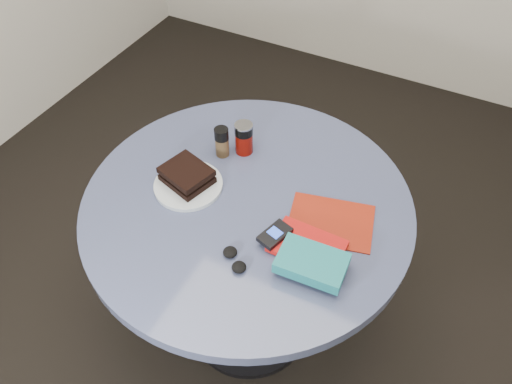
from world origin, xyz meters
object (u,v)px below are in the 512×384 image
at_px(table, 248,234).
at_px(novel, 312,263).
at_px(pepper_grinder, 222,142).
at_px(mp3_player, 275,234).
at_px(plate, 188,185).
at_px(red_book, 307,246).
at_px(sandwich, 187,175).
at_px(magazine, 331,222).
at_px(headphones, 234,260).
at_px(soda_can, 244,138).

relative_size(table, novel, 5.57).
relative_size(pepper_grinder, mp3_player, 0.99).
height_order(plate, red_book, red_book).
bearing_deg(mp3_player, sandwich, 167.14).
height_order(table, plate, plate).
bearing_deg(magazine, headphones, -139.31).
height_order(plate, sandwich, sandwich).
distance_m(mp3_player, headphones, 0.13).
relative_size(plate, pepper_grinder, 2.01).
relative_size(table, magazine, 4.14).
xyz_separation_m(magazine, red_book, (-0.02, -0.12, 0.01)).
relative_size(mp3_player, headphones, 1.07).
height_order(plate, magazine, plate).
height_order(pepper_grinder, magazine, pepper_grinder).
distance_m(sandwich, pepper_grinder, 0.17).
height_order(sandwich, pepper_grinder, pepper_grinder).
height_order(soda_can, mp3_player, soda_can).
height_order(red_book, headphones, headphones).
relative_size(pepper_grinder, headphones, 1.06).
bearing_deg(sandwich, novel, -14.89).
xyz_separation_m(novel, headphones, (-0.19, -0.07, -0.03)).
relative_size(table, soda_can, 8.99).
distance_m(plate, pepper_grinder, 0.18).
height_order(sandwich, mp3_player, sandwich).
height_order(soda_can, headphones, soda_can).
bearing_deg(mp3_player, plate, 168.40).
bearing_deg(magazine, mp3_player, -143.94).
relative_size(sandwich, mp3_player, 1.58).
bearing_deg(red_book, plate, 173.91).
xyz_separation_m(sandwich, pepper_grinder, (0.03, 0.17, 0.02)).
xyz_separation_m(table, plate, (-0.19, -0.03, 0.17)).
bearing_deg(novel, headphones, -164.58).
relative_size(magazine, headphones, 2.41).
bearing_deg(headphones, pepper_grinder, 124.12).
relative_size(plate, red_book, 1.08).
distance_m(soda_can, headphones, 0.45).
xyz_separation_m(novel, mp3_player, (-0.13, 0.05, -0.01)).
bearing_deg(pepper_grinder, soda_can, 39.72).
bearing_deg(plate, novel, -14.04).
bearing_deg(headphones, soda_can, 114.83).
distance_m(sandwich, novel, 0.48).
distance_m(plate, magazine, 0.45).
xyz_separation_m(table, novel, (0.27, -0.15, 0.20)).
height_order(plate, mp3_player, mp3_player).
relative_size(table, red_book, 5.11).
bearing_deg(headphones, magazine, 54.12).
bearing_deg(plate, pepper_grinder, 83.45).
distance_m(magazine, headphones, 0.31).
xyz_separation_m(table, mp3_player, (0.14, -0.10, 0.19)).
bearing_deg(soda_can, headphones, -65.17).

